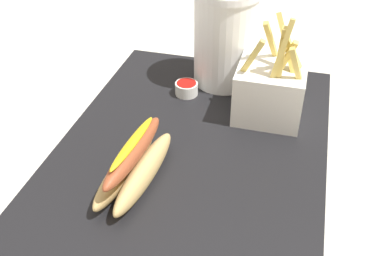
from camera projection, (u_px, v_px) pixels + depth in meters
ground_plane at (192, 162)px, 0.63m from camera, size 2.40×2.40×0.02m
food_tray at (192, 151)px, 0.61m from camera, size 0.50×0.36×0.02m
soda_cup at (225, 36)px, 0.70m from camera, size 0.10×0.10×0.26m
fries_basket at (271, 87)px, 0.65m from camera, size 0.11×0.10×0.16m
hot_dog_1 at (135, 164)px, 0.54m from camera, size 0.16×0.06×0.06m
ketchup_cup_1 at (186, 88)px, 0.71m from camera, size 0.04×0.04×0.02m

